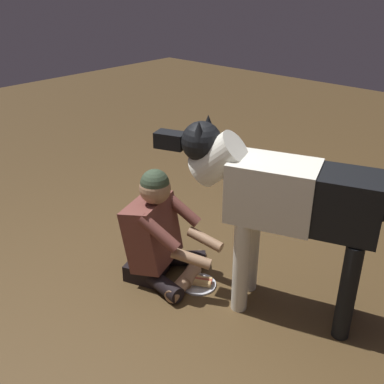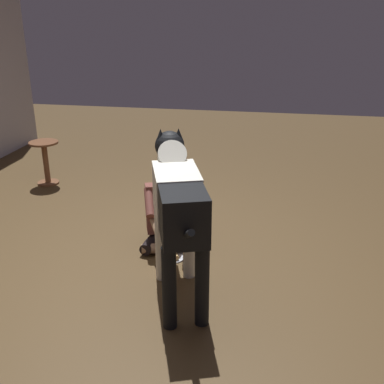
% 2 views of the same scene
% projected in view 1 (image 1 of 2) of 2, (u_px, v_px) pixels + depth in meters
% --- Properties ---
extents(ground_plane, '(13.47, 13.47, 0.00)m').
position_uv_depth(ground_plane, '(176.00, 307.00, 2.96)').
color(ground_plane, '#4A361D').
extents(person_sitting_on_floor, '(0.71, 0.60, 0.82)m').
position_uv_depth(person_sitting_on_floor, '(159.00, 235.00, 3.12)').
color(person_sitting_on_floor, black).
rests_on(person_sitting_on_floor, ground).
extents(large_dog, '(1.47, 0.64, 1.20)m').
position_uv_depth(large_dog, '(282.00, 199.00, 2.64)').
color(large_dog, silver).
rests_on(large_dog, ground).
extents(hot_dog_on_plate, '(0.25, 0.25, 0.06)m').
position_uv_depth(hot_dog_on_plate, '(198.00, 282.00, 3.15)').
color(hot_dog_on_plate, silver).
rests_on(hot_dog_on_plate, ground).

